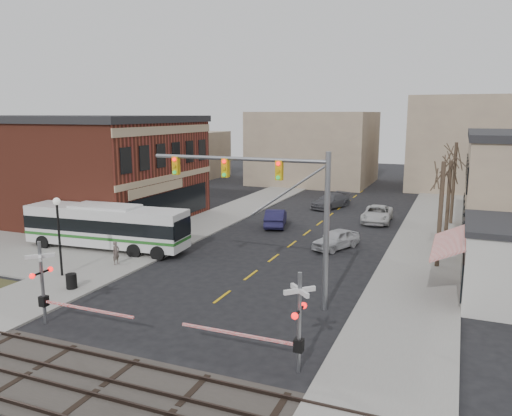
{
  "coord_description": "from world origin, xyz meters",
  "views": [
    {
      "loc": [
        11.49,
        -21.04,
        9.81
      ],
      "look_at": [
        -1.15,
        9.61,
        3.5
      ],
      "focal_mm": 35.0,
      "sensor_mm": 36.0,
      "label": 1
    }
  ],
  "objects_px": {
    "car_b": "(276,218)",
    "pedestrian_far": "(117,237)",
    "transit_bus": "(106,226)",
    "rr_crossing_west": "(49,285)",
    "traffic_signal_mast": "(275,195)",
    "car_d": "(331,201)",
    "pedestrian_near": "(116,253)",
    "street_lamp": "(58,221)",
    "trash_bin": "(71,281)",
    "rr_crossing_east": "(288,322)",
    "car_c": "(377,214)",
    "car_a": "(336,239)"
  },
  "relations": [
    {
      "from": "car_b",
      "to": "pedestrian_far",
      "type": "height_order",
      "value": "pedestrian_far"
    },
    {
      "from": "transit_bus",
      "to": "pedestrian_far",
      "type": "height_order",
      "value": "transit_bus"
    },
    {
      "from": "rr_crossing_west",
      "to": "traffic_signal_mast",
      "type": "bearing_deg",
      "value": 37.71
    },
    {
      "from": "rr_crossing_west",
      "to": "car_d",
      "type": "bearing_deg",
      "value": 81.77
    },
    {
      "from": "transit_bus",
      "to": "rr_crossing_west",
      "type": "bearing_deg",
      "value": -62.16
    },
    {
      "from": "transit_bus",
      "to": "pedestrian_near",
      "type": "bearing_deg",
      "value": -43.55
    },
    {
      "from": "street_lamp",
      "to": "car_b",
      "type": "relative_size",
      "value": 1.01
    },
    {
      "from": "transit_bus",
      "to": "trash_bin",
      "type": "xyz_separation_m",
      "value": [
        3.7,
        -7.67,
        -1.25
      ]
    },
    {
      "from": "traffic_signal_mast",
      "to": "street_lamp",
      "type": "relative_size",
      "value": 2.06
    },
    {
      "from": "rr_crossing_east",
      "to": "car_b",
      "type": "xyz_separation_m",
      "value": [
        -9.08,
        23.3,
        -1.19
      ]
    },
    {
      "from": "rr_crossing_west",
      "to": "car_c",
      "type": "distance_m",
      "value": 30.63
    },
    {
      "from": "traffic_signal_mast",
      "to": "transit_bus",
      "type": "bearing_deg",
      "value": 161.61
    },
    {
      "from": "transit_bus",
      "to": "car_d",
      "type": "relative_size",
      "value": 2.38
    },
    {
      "from": "transit_bus",
      "to": "car_a",
      "type": "height_order",
      "value": "transit_bus"
    },
    {
      "from": "transit_bus",
      "to": "traffic_signal_mast",
      "type": "xyz_separation_m",
      "value": [
        14.84,
        -4.93,
        3.95
      ]
    },
    {
      "from": "car_d",
      "to": "transit_bus",
      "type": "bearing_deg",
      "value": -96.22
    },
    {
      "from": "street_lamp",
      "to": "trash_bin",
      "type": "height_order",
      "value": "street_lamp"
    },
    {
      "from": "rr_crossing_west",
      "to": "car_c",
      "type": "relative_size",
      "value": 1.05
    },
    {
      "from": "rr_crossing_east",
      "to": "car_c",
      "type": "xyz_separation_m",
      "value": [
        -1.1,
        28.5,
        -1.23
      ]
    },
    {
      "from": "traffic_signal_mast",
      "to": "car_b",
      "type": "height_order",
      "value": "traffic_signal_mast"
    },
    {
      "from": "pedestrian_near",
      "to": "car_b",
      "type": "bearing_deg",
      "value": -14.65
    },
    {
      "from": "traffic_signal_mast",
      "to": "rr_crossing_west",
      "type": "xyz_separation_m",
      "value": [
        -8.69,
        -6.72,
        -3.76
      ]
    },
    {
      "from": "car_b",
      "to": "car_c",
      "type": "height_order",
      "value": "car_b"
    },
    {
      "from": "car_a",
      "to": "car_c",
      "type": "distance_m",
      "value": 10.49
    },
    {
      "from": "transit_bus",
      "to": "street_lamp",
      "type": "bearing_deg",
      "value": -76.06
    },
    {
      "from": "car_c",
      "to": "car_d",
      "type": "distance_m",
      "value": 7.68
    },
    {
      "from": "car_b",
      "to": "pedestrian_far",
      "type": "xyz_separation_m",
      "value": [
        -8.14,
        -11.5,
        0.17
      ]
    },
    {
      "from": "rr_crossing_west",
      "to": "pedestrian_far",
      "type": "xyz_separation_m",
      "value": [
        -5.55,
        12.03,
        -1.02
      ]
    },
    {
      "from": "car_d",
      "to": "street_lamp",
      "type": "bearing_deg",
      "value": -88.4
    },
    {
      "from": "car_b",
      "to": "car_d",
      "type": "height_order",
      "value": "car_b"
    },
    {
      "from": "rr_crossing_east",
      "to": "pedestrian_far",
      "type": "distance_m",
      "value": 20.9
    },
    {
      "from": "traffic_signal_mast",
      "to": "rr_crossing_east",
      "type": "height_order",
      "value": "traffic_signal_mast"
    },
    {
      "from": "car_a",
      "to": "car_d",
      "type": "xyz_separation_m",
      "value": [
        -4.31,
        15.6,
        0.04
      ]
    },
    {
      "from": "rr_crossing_east",
      "to": "pedestrian_near",
      "type": "height_order",
      "value": "rr_crossing_east"
    },
    {
      "from": "pedestrian_far",
      "to": "trash_bin",
      "type": "bearing_deg",
      "value": -107.65
    },
    {
      "from": "rr_crossing_west",
      "to": "trash_bin",
      "type": "distance_m",
      "value": 4.89
    },
    {
      "from": "car_a",
      "to": "pedestrian_far",
      "type": "xyz_separation_m",
      "value": [
        -14.77,
        -6.3,
        0.24
      ]
    },
    {
      "from": "car_c",
      "to": "pedestrian_far",
      "type": "relative_size",
      "value": 3.22
    },
    {
      "from": "trash_bin",
      "to": "rr_crossing_west",
      "type": "bearing_deg",
      "value": -58.39
    },
    {
      "from": "trash_bin",
      "to": "traffic_signal_mast",
      "type": "bearing_deg",
      "value": 13.81
    },
    {
      "from": "car_b",
      "to": "pedestrian_near",
      "type": "bearing_deg",
      "value": 54.12
    },
    {
      "from": "car_b",
      "to": "car_a",
      "type": "bearing_deg",
      "value": 126.67
    },
    {
      "from": "pedestrian_near",
      "to": "pedestrian_far",
      "type": "distance_m",
      "value": 4.22
    },
    {
      "from": "street_lamp",
      "to": "car_b",
      "type": "distance_m",
      "value": 19.57
    },
    {
      "from": "rr_crossing_west",
      "to": "car_b",
      "type": "height_order",
      "value": "rr_crossing_west"
    },
    {
      "from": "traffic_signal_mast",
      "to": "car_c",
      "type": "relative_size",
      "value": 1.85
    },
    {
      "from": "trash_bin",
      "to": "car_b",
      "type": "height_order",
      "value": "car_b"
    },
    {
      "from": "traffic_signal_mast",
      "to": "pedestrian_near",
      "type": "height_order",
      "value": "traffic_signal_mast"
    },
    {
      "from": "rr_crossing_east",
      "to": "street_lamp",
      "type": "bearing_deg",
      "value": 161.92
    },
    {
      "from": "rr_crossing_east",
      "to": "car_a",
      "type": "xyz_separation_m",
      "value": [
        -2.44,
        18.1,
        -1.26
      ]
    }
  ]
}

